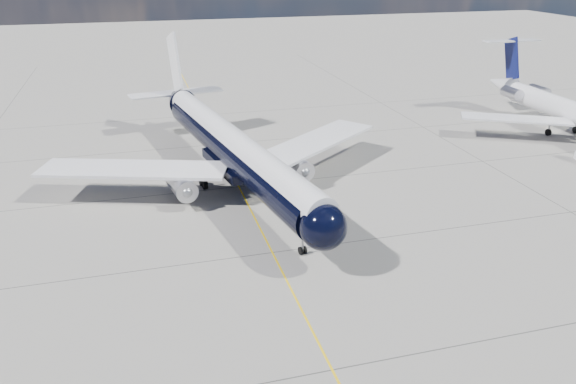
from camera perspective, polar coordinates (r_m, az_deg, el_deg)
The scene contains 4 objects.
ground at distance 65.36m, azimuth -5.85°, elevation 2.17°, with size 320.00×320.00×0.00m, color gray.
taxiway_centerline at distance 60.78m, azimuth -5.02°, elevation 0.55°, with size 0.16×160.00×0.01m, color yellow.
main_airliner at distance 60.39m, azimuth -5.94°, elevation 4.71°, with size 38.79×47.70×13.83m.
regional_jet at distance 87.05m, azimuth 25.98°, elevation 7.80°, with size 29.70×34.00×11.54m.
Camera 1 is at (-9.79, -30.28, 23.29)m, focal length 35.00 mm.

